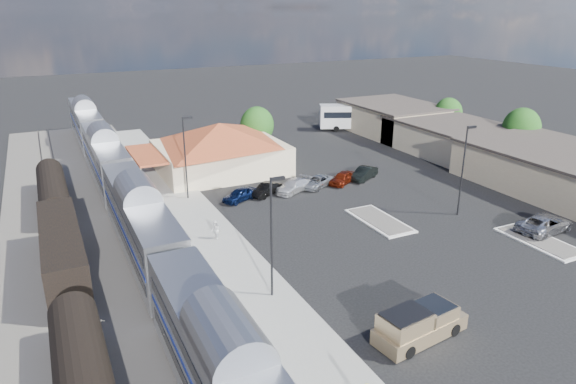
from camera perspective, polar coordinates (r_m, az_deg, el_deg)
name	(u,v)px	position (r m, az deg, el deg)	size (l,w,h in m)	color
ground	(356,237)	(46.82, 7.55, -4.96)	(280.00, 280.00, 0.00)	black
railbed	(100,246)	(47.45, -20.14, -5.66)	(16.00, 100.00, 0.12)	#4C4944
platform	(207,235)	(47.07, -8.94, -4.78)	(5.50, 92.00, 0.18)	gray
passenger_train	(141,226)	(43.20, -16.04, -3.63)	(3.00, 104.00, 5.55)	silver
freight_cars	(63,254)	(42.62, -23.73, -6.33)	(2.80, 46.00, 4.00)	black
station_depot	(220,147)	(64.40, -7.60, 4.93)	(18.35, 12.24, 6.20)	beige
buildings_east	(474,143)	(73.78, 19.93, 5.13)	(14.40, 51.40, 4.80)	#C6B28C
traffic_island_south	(379,220)	(50.40, 10.12, -3.13)	(3.30, 7.50, 0.21)	silver
traffic_island_north	(540,241)	(50.56, 26.17, -4.90)	(3.30, 7.50, 0.21)	silver
lamp_plat_s	(273,228)	(34.97, -1.72, -4.07)	(1.08, 0.25, 9.00)	black
lamp_plat_n	(186,151)	(54.69, -11.30, 4.44)	(1.08, 0.25, 9.00)	black
lamp_lot	(464,163)	(52.33, 18.99, 3.03)	(1.08, 0.25, 9.00)	black
tree_east_b	(521,128)	(76.28, 24.50, 6.50)	(4.94, 4.94, 6.96)	#382314
tree_east_c	(448,113)	(85.73, 17.36, 8.36)	(4.41, 4.41, 6.21)	#382314
tree_depot	(257,125)	(72.22, -3.46, 7.42)	(4.71, 4.71, 6.63)	#382314
pickup_truck	(421,324)	(33.85, 14.51, -13.96)	(6.51, 3.10, 2.16)	tan
suv	(545,224)	(52.64, 26.63, -3.16)	(2.77, 6.00, 1.67)	#96979D
coach_bus	(359,116)	(87.51, 7.93, 8.40)	(13.18, 8.09, 4.23)	white
person_b	(215,230)	(45.66, -8.09, -4.22)	(0.84, 0.65, 1.72)	silver
parked_car_a	(240,195)	(54.88, -5.38, -0.29)	(1.66, 4.12, 1.40)	#0B173B
parked_car_b	(266,190)	(56.27, -2.44, 0.27)	(1.44, 4.12, 1.36)	black
parked_car_c	(293,186)	(57.28, 0.61, 0.68)	(1.99, 4.90, 1.42)	silver
parked_car_d	(317,182)	(58.97, 3.26, 1.16)	(2.15, 4.66, 1.30)	#9A9EA2
parked_car_e	(342,178)	(60.26, 6.06, 1.56)	(1.70, 4.22, 1.44)	maroon
parked_car_f	(364,173)	(62.18, 8.43, 2.06)	(1.57, 4.51, 1.49)	black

